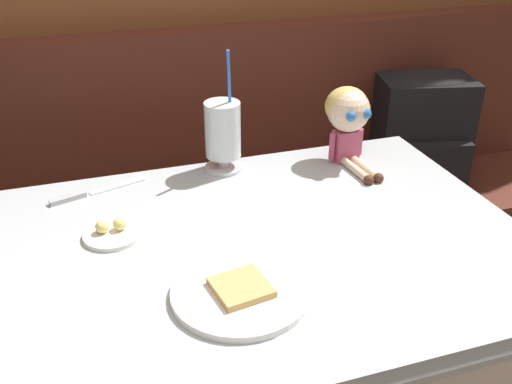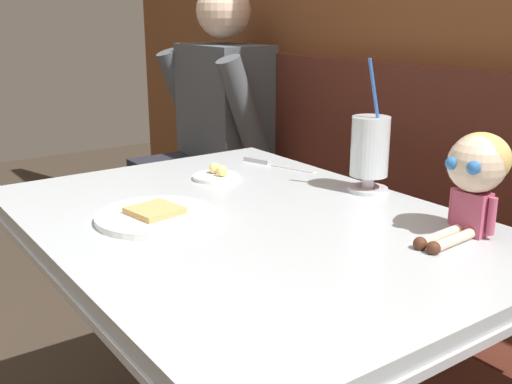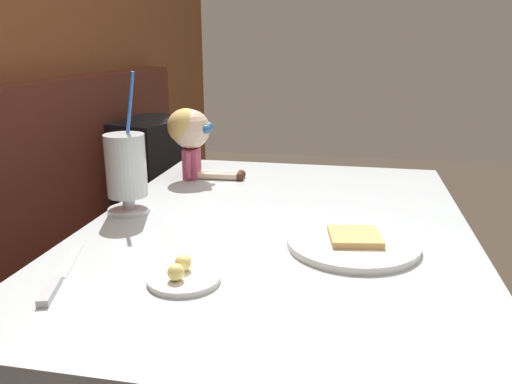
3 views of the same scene
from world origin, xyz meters
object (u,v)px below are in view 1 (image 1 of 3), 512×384
butter_knife (82,195)px  backpack (422,128)px  toast_plate (240,292)px  butter_saucer (112,233)px  milkshake_glass (223,132)px  seated_doll (348,114)px

butter_knife → backpack: backpack is taller
toast_plate → butter_knife: bearing=118.0°
toast_plate → butter_knife: size_ratio=1.09×
toast_plate → butter_saucer: bearing=126.3°
butter_saucer → butter_knife: (-0.05, 0.20, -0.00)m
butter_knife → toast_plate: bearing=-62.0°
butter_knife → butter_saucer: bearing=-75.8°
butter_saucer → backpack: (1.06, 0.49, -0.09)m
toast_plate → backpack: (0.87, 0.76, -0.09)m
milkshake_glass → butter_knife: milkshake_glass is taller
seated_doll → butter_knife: bearing=179.2°
seated_doll → backpack: (0.44, 0.30, -0.21)m
milkshake_glass → butter_knife: 0.37m
milkshake_glass → backpack: milkshake_glass is taller
butter_saucer → milkshake_glass: bearing=37.5°
butter_saucer → seated_doll: (0.63, 0.19, 0.12)m
toast_plate → backpack: size_ratio=0.62×
toast_plate → butter_knife: (-0.25, 0.47, -0.00)m
milkshake_glass → butter_saucer: (-0.31, -0.23, -0.09)m
toast_plate → backpack: bearing=41.3°
milkshake_glass → backpack: 0.82m
butter_saucer → seated_doll: bearing=16.7°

